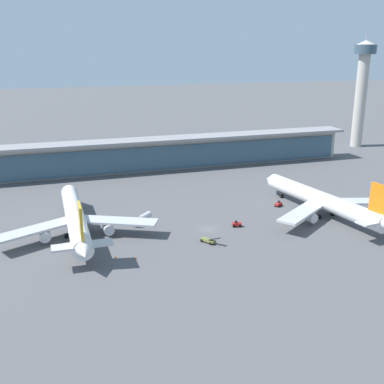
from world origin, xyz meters
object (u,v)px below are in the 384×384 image
(service_truck_by_tail_grey, at_px, (143,218))
(control_tower, at_px, (362,85))
(service_truck_mid_apron_olive, at_px, (208,240))
(airliner_left_stand, at_px, (75,218))
(safety_cone_alpha, at_px, (136,258))
(service_truck_under_wing_red, at_px, (278,204))
(airliner_centre_stand, at_px, (324,201))
(service_truck_near_nose_red, at_px, (237,224))
(safety_cone_bravo, at_px, (115,257))

(service_truck_by_tail_grey, distance_m, control_tower, 173.00)
(service_truck_mid_apron_olive, bearing_deg, airliner_left_stand, 152.77)
(service_truck_by_tail_grey, xyz_separation_m, safety_cone_alpha, (-7.97, -26.48, -1.39))
(service_truck_under_wing_red, relative_size, service_truck_mid_apron_olive, 0.51)
(airliner_centre_stand, distance_m, service_truck_near_nose_red, 32.49)
(airliner_centre_stand, height_order, safety_cone_bravo, airliner_centre_stand)
(service_truck_under_wing_red, xyz_separation_m, service_truck_mid_apron_olive, (-35.66, -23.49, -0.07))
(control_tower, bearing_deg, service_truck_mid_apron_olive, -140.65)
(service_truck_under_wing_red, bearing_deg, safety_cone_alpha, -154.60)
(service_truck_under_wing_red, relative_size, safety_cone_alpha, 4.76)
(safety_cone_alpha, distance_m, safety_cone_bravo, 5.73)
(safety_cone_alpha, bearing_deg, service_truck_near_nose_red, 20.82)
(airliner_centre_stand, bearing_deg, control_tower, 48.64)
(service_truck_near_nose_red, xyz_separation_m, service_truck_by_tail_grey, (-27.81, 12.87, 0.83))
(control_tower, relative_size, safety_cone_alpha, 91.99)
(service_truck_under_wing_red, height_order, service_truck_by_tail_grey, service_truck_by_tail_grey)
(service_truck_mid_apron_olive, bearing_deg, service_truck_under_wing_red, 33.38)
(service_truck_by_tail_grey, bearing_deg, safety_cone_alpha, -106.76)
(service_truck_by_tail_grey, bearing_deg, safety_cone_bravo, -118.70)
(service_truck_under_wing_red, distance_m, service_truck_by_tail_grey, 50.33)
(airliner_centre_stand, bearing_deg, safety_cone_alpha, -168.35)
(control_tower, bearing_deg, safety_cone_alpha, -143.99)
(airliner_left_stand, xyz_separation_m, service_truck_mid_apron_olive, (36.36, -18.71, -4.54))
(safety_cone_alpha, bearing_deg, service_truck_under_wing_red, 25.40)
(service_truck_near_nose_red, bearing_deg, service_truck_by_tail_grey, 155.17)
(service_truck_near_nose_red, bearing_deg, safety_cone_bravo, -164.77)
(safety_cone_alpha, bearing_deg, control_tower, 36.01)
(service_truck_mid_apron_olive, relative_size, safety_cone_bravo, 9.31)
(service_truck_mid_apron_olive, height_order, service_truck_by_tail_grey, service_truck_by_tail_grey)
(service_truck_mid_apron_olive, distance_m, safety_cone_alpha, 23.00)
(service_truck_by_tail_grey, xyz_separation_m, control_tower, (146.46, 85.77, 33.51))
(service_truck_under_wing_red, xyz_separation_m, safety_cone_bravo, (-63.45, -25.21, -0.56))
(safety_cone_bravo, bearing_deg, service_truck_mid_apron_olive, 3.53)
(airliner_centre_stand, height_order, safety_cone_alpha, airliner_centre_stand)
(service_truck_under_wing_red, bearing_deg, service_truck_mid_apron_olive, -146.62)
(service_truck_mid_apron_olive, xyz_separation_m, safety_cone_alpha, (-22.62, -4.17, -0.49))
(service_truck_near_nose_red, bearing_deg, airliner_left_stand, 169.39)
(airliner_centre_stand, bearing_deg, service_truck_under_wing_red, 125.34)
(service_truck_under_wing_red, relative_size, safety_cone_bravo, 4.76)
(service_truck_under_wing_red, distance_m, safety_cone_bravo, 68.28)
(service_truck_near_nose_red, height_order, safety_cone_bravo, service_truck_near_nose_red)
(safety_cone_bravo, bearing_deg, service_truck_under_wing_red, 21.67)
(service_truck_by_tail_grey, bearing_deg, airliner_centre_stand, -11.74)
(service_truck_by_tail_grey, bearing_deg, service_truck_near_nose_red, -24.83)
(airliner_left_stand, distance_m, service_truck_by_tail_grey, 22.31)
(airliner_centre_stand, xyz_separation_m, safety_cone_bravo, (-73.14, -11.55, -5.03))
(control_tower, relative_size, safety_cone_bravo, 91.99)
(airliner_left_stand, bearing_deg, service_truck_mid_apron_olive, -27.23)
(service_truck_mid_apron_olive, bearing_deg, safety_cone_bravo, -176.47)
(service_truck_under_wing_red, distance_m, safety_cone_alpha, 64.52)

